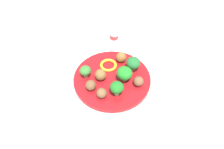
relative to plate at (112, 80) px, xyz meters
The scene contains 16 objects.
ground_plane 0.01m from the plate, ahead, with size 4.00×4.00×0.00m, color silver.
plate is the anchor object (origin of this frame).
broccoli_floret_back_left 0.06m from the plate, 116.43° to the right, with size 0.06×0.06×0.06m.
broccoli_floret_far_rim 0.10m from the plate, 73.34° to the right, with size 0.05×0.05×0.05m.
broccoli_floret_center 0.10m from the plate, 72.71° to the left, with size 0.04×0.04×0.05m.
broccoli_floret_front_right 0.09m from the plate, behind, with size 0.05×0.05×0.06m.
meatball_front_right 0.10m from the plate, 120.84° to the right, with size 0.04×0.04×0.04m, color brown.
meatball_mid_left 0.05m from the plate, 80.51° to the left, with size 0.04×0.04×0.04m, color brown.
meatball_mid_right 0.09m from the plate, 144.19° to the left, with size 0.04×0.04×0.04m, color brown.
meatball_center 0.10m from the plate, 34.31° to the right, with size 0.04×0.04×0.04m, color brown.
meatball_back_left 0.09m from the plate, 110.91° to the left, with size 0.04×0.04×0.04m, color brown.
pepper_ring_back_left 0.06m from the plate, ahead, with size 0.06×0.06×0.01m, color yellow.
napkin 0.26m from the plate, behind, with size 0.17×0.12×0.01m, color white.
fork 0.25m from the plate, behind, with size 0.12×0.02×0.01m.
knife 0.25m from the plate, behind, with size 0.15×0.02×0.01m.
yogurt_bottle 0.22m from the plate, 15.07° to the right, with size 0.03×0.03×0.07m.
Camera 1 is at (-0.61, 0.14, 0.75)m, focal length 42.75 mm.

